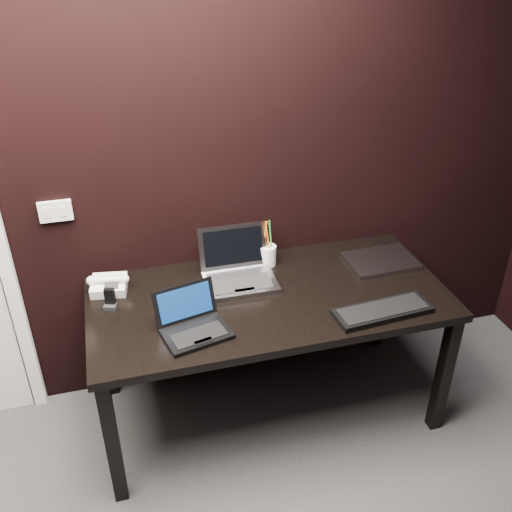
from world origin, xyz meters
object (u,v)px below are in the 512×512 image
object	(u,v)px
ext_keyboard	(382,311)
netbook	(193,324)
desk	(269,308)
mobile_phone	(110,301)
pen_cup	(268,254)
desk_phone	(109,285)
closed_laptop	(381,261)
silver_laptop	(238,272)

from	to	relation	value
ext_keyboard	netbook	bearing A→B (deg)	173.41
desk	ext_keyboard	bearing A→B (deg)	-31.28
ext_keyboard	mobile_phone	distance (m)	1.24
pen_cup	ext_keyboard	bearing A→B (deg)	-55.08
desk_phone	mobile_phone	world-z (taller)	mobile_phone
ext_keyboard	pen_cup	bearing A→B (deg)	124.92
netbook	closed_laptop	xyz separation A→B (m)	(1.04, 0.30, -0.02)
closed_laptop	mobile_phone	size ratio (longest dim) A/B	3.61
closed_laptop	silver_laptop	bearing A→B (deg)	177.11
desk	closed_laptop	xyz separation A→B (m)	(0.64, 0.13, 0.09)
mobile_phone	pen_cup	xyz separation A→B (m)	(0.80, 0.17, 0.02)
desk	netbook	distance (m)	0.45
silver_laptop	desk_phone	world-z (taller)	silver_laptop
silver_laptop	ext_keyboard	bearing A→B (deg)	-38.00
ext_keyboard	closed_laptop	world-z (taller)	ext_keyboard
netbook	desk	bearing A→B (deg)	24.35
silver_laptop	ext_keyboard	world-z (taller)	silver_laptop
netbook	mobile_phone	world-z (taller)	netbook
netbook	ext_keyboard	distance (m)	0.85
desk	desk_phone	xyz separation A→B (m)	(-0.73, 0.24, 0.11)
silver_laptop	mobile_phone	xyz separation A→B (m)	(-0.62, -0.07, -0.01)
pen_cup	desk	bearing A→B (deg)	-105.02
silver_laptop	pen_cup	size ratio (longest dim) A/B	1.39
netbook	desk_phone	size ratio (longest dim) A/B	1.59
netbook	mobile_phone	size ratio (longest dim) A/B	3.32
desk	mobile_phone	distance (m)	0.75
silver_laptop	closed_laptop	world-z (taller)	silver_laptop
netbook	mobile_phone	bearing A→B (deg)	140.85
closed_laptop	ext_keyboard	bearing A→B (deg)	-115.10
ext_keyboard	desk_phone	distance (m)	1.29
desk_phone	silver_laptop	bearing A→B (deg)	-6.56
netbook	ext_keyboard	size ratio (longest dim) A/B	0.71
closed_laptop	netbook	bearing A→B (deg)	-163.65
silver_laptop	ext_keyboard	size ratio (longest dim) A/B	0.75
silver_laptop	desk_phone	xyz separation A→B (m)	(-0.62, 0.07, -0.01)
desk	pen_cup	distance (m)	0.31
netbook	mobile_phone	distance (m)	0.44
silver_laptop	closed_laptop	distance (m)	0.75
netbook	pen_cup	bearing A→B (deg)	43.92
desk	desk_phone	size ratio (longest dim) A/B	8.26
closed_laptop	desk_phone	bearing A→B (deg)	175.44
desk_phone	pen_cup	bearing A→B (deg)	2.53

